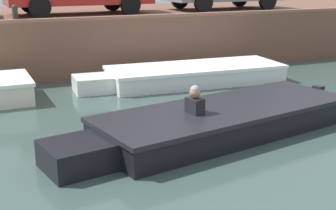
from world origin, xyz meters
name	(u,v)px	position (x,y,z in m)	size (l,w,h in m)	color
ground_plane	(156,151)	(0.00, 5.67, 0.00)	(400.00, 400.00, 0.00)	#384C47
far_quay_wall	(57,37)	(0.00, 14.34, 0.79)	(60.00, 6.00, 1.58)	brown
far_wall_coping	(74,19)	(0.00, 11.46, 1.62)	(60.00, 0.24, 0.08)	brown
boat_moored_central_white	(188,75)	(2.52, 9.80, 0.23)	(5.49, 1.89, 0.47)	white
motorboat_passing	(216,122)	(1.28, 5.99, 0.25)	(5.94, 2.63, 0.97)	black
mooring_bollard_mid	(15,13)	(-1.47, 11.59, 1.82)	(0.15, 0.15, 0.45)	#2D2B28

